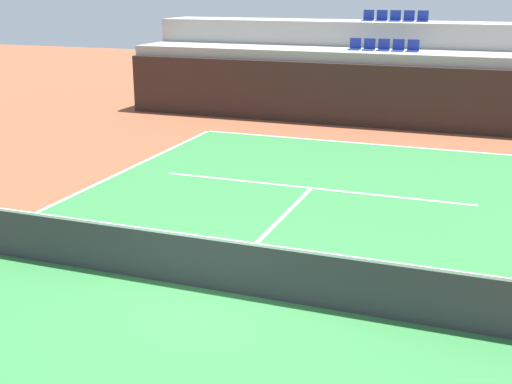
{
  "coord_description": "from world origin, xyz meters",
  "views": [
    {
      "loc": [
        4.35,
        -9.48,
        5.01
      ],
      "look_at": [
        0.09,
        2.0,
        1.2
      ],
      "focal_mm": 46.33,
      "sensor_mm": 36.0,
      "label": 1
    }
  ],
  "objects": [
    {
      "name": "centre_service_line",
      "position": [
        0.0,
        3.2,
        0.01
      ],
      "size": [
        0.1,
        6.4,
        0.0
      ],
      "primitive_type": "cube",
      "color": "white",
      "rests_on": "court_surface"
    },
    {
      "name": "back_wall",
      "position": [
        0.0,
        14.78,
        1.15
      ],
      "size": [
        20.07,
        0.3,
        2.3
      ],
      "primitive_type": "cube",
      "color": "black",
      "rests_on": "ground_plane"
    },
    {
      "name": "stands_tier_lower",
      "position": [
        0.0,
        16.13,
        1.34
      ],
      "size": [
        20.07,
        2.4,
        2.69
      ],
      "primitive_type": "cube",
      "color": "#9E9E99",
      "rests_on": "ground_plane"
    },
    {
      "name": "stands_tier_upper",
      "position": [
        0.0,
        18.53,
        1.83
      ],
      "size": [
        20.07,
        2.4,
        3.66
      ],
      "primitive_type": "cube",
      "color": "#9E9E99",
      "rests_on": "ground_plane"
    },
    {
      "name": "court_surface",
      "position": [
        0.0,
        0.0,
        0.01
      ],
      "size": [
        11.0,
        24.0,
        0.01
      ],
      "primitive_type": "cube",
      "color": "#2D7238",
      "rests_on": "ground_plane"
    },
    {
      "name": "seating_row_upper",
      "position": [
        -0.0,
        18.62,
        3.79
      ],
      "size": [
        2.65,
        0.44,
        0.44
      ],
      "color": "navy",
      "rests_on": "stands_tier_upper"
    },
    {
      "name": "service_line_far",
      "position": [
        0.0,
        6.4,
        0.01
      ],
      "size": [
        8.26,
        0.1,
        0.0
      ],
      "primitive_type": "cube",
      "color": "white",
      "rests_on": "court_surface"
    },
    {
      "name": "baseline_far",
      "position": [
        0.0,
        11.95,
        0.01
      ],
      "size": [
        11.0,
        0.1,
        0.0
      ],
      "primitive_type": "cube",
      "color": "white",
      "rests_on": "court_surface"
    },
    {
      "name": "seating_row_lower",
      "position": [
        -0.0,
        16.22,
        2.81
      ],
      "size": [
        2.65,
        0.44,
        0.44
      ],
      "color": "navy",
      "rests_on": "stands_tier_lower"
    },
    {
      "name": "ground_plane",
      "position": [
        0.0,
        0.0,
        0.0
      ],
      "size": [
        80.0,
        80.0,
        0.0
      ],
      "primitive_type": "plane",
      "color": "brown"
    },
    {
      "name": "tennis_net",
      "position": [
        0.0,
        0.0,
        0.51
      ],
      "size": [
        11.08,
        0.08,
        1.07
      ],
      "color": "black",
      "rests_on": "court_surface"
    }
  ]
}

